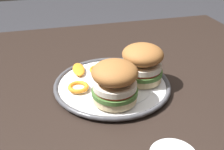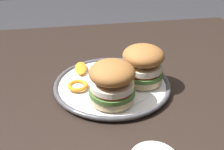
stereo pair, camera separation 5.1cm
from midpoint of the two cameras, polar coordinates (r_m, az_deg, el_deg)
dining_table at (r=0.80m, az=-1.63°, el=-8.38°), size 1.20×1.07×0.71m
dinner_plate at (r=0.75m, az=-1.93°, el=-2.08°), size 0.31×0.31×0.02m
sandwich_half_left at (r=0.74m, az=4.26°, el=2.51°), size 0.15×0.15×0.10m
sandwich_half_right at (r=0.65m, az=-1.65°, el=-1.35°), size 0.15×0.15×0.10m
orange_peel_curled at (r=0.73m, az=-8.88°, el=-2.40°), size 0.08×0.08×0.01m
orange_peel_strip_long at (r=0.81m, az=-8.60°, el=1.15°), size 0.04×0.08×0.01m
orange_peel_strip_short at (r=0.75m, az=-3.66°, el=-1.03°), size 0.05×0.07×0.01m
orange_peel_small_curl at (r=0.80m, az=-4.51°, el=1.06°), size 0.06×0.06×0.01m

